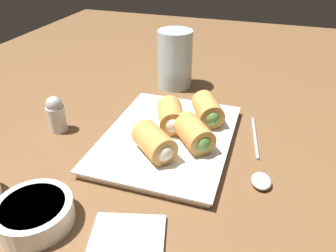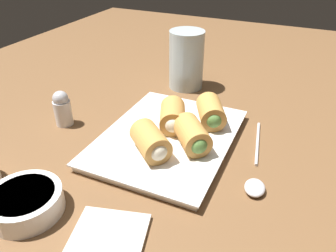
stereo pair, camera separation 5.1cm
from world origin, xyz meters
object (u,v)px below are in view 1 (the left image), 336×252
at_px(spoon, 260,172).
at_px(drinking_glass, 175,59).
at_px(salt_shaker, 56,114).
at_px(dipping_bowl_near, 34,213).
at_px(serving_plate, 168,138).
at_px(napkin, 125,249).

distance_m(spoon, drinking_glass, 0.35).
xyz_separation_m(drinking_glass, salt_shaker, (-0.25, 0.15, -0.03)).
bearing_deg(dipping_bowl_near, spoon, -55.00).
bearing_deg(salt_shaker, spoon, -92.49).
bearing_deg(salt_shaker, dipping_bowl_near, -153.26).
distance_m(spoon, salt_shaker, 0.36).
height_order(serving_plate, napkin, serving_plate).
distance_m(napkin, salt_shaker, 0.30).
relative_size(spoon, drinking_glass, 1.59).
xyz_separation_m(dipping_bowl_near, spoon, (0.18, -0.26, -0.01)).
relative_size(serving_plate, dipping_bowl_near, 2.84).
relative_size(serving_plate, napkin, 2.24).
relative_size(spoon, salt_shaker, 3.02).
xyz_separation_m(dipping_bowl_near, drinking_glass, (0.45, -0.05, 0.05)).
bearing_deg(dipping_bowl_near, napkin, -92.19).
bearing_deg(serving_plate, spoon, -103.88).
relative_size(dipping_bowl_near, napkin, 0.79).
bearing_deg(napkin, dipping_bowl_near, 87.81).
xyz_separation_m(napkin, salt_shaker, (0.20, 0.22, 0.03)).
height_order(napkin, drinking_glass, drinking_glass).
bearing_deg(drinking_glass, salt_shaker, 149.88).
height_order(serving_plate, dipping_bowl_near, dipping_bowl_near).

